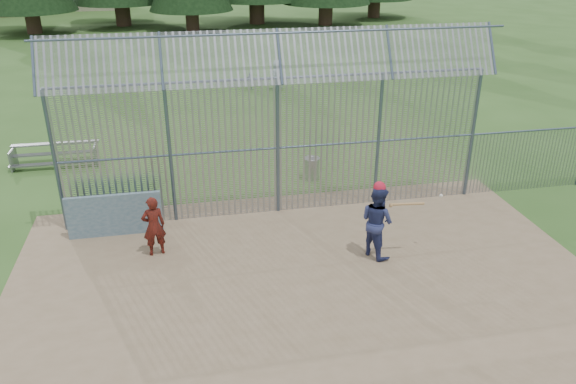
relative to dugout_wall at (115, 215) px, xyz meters
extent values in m
plane|color=#2D511E|center=(4.60, -2.90, -0.62)|extent=(120.00, 120.00, 0.00)
cube|color=#756047|center=(4.60, -3.40, -0.61)|extent=(14.00, 10.00, 0.02)
cube|color=#38566B|center=(0.00, 0.00, 0.00)|extent=(2.50, 0.12, 1.20)
imported|color=navy|center=(6.59, -2.36, 0.35)|extent=(1.05, 1.14, 1.90)
imported|color=maroon|center=(1.08, -1.24, 0.20)|extent=(0.65, 0.50, 1.60)
imported|color=gray|center=(7.11, 14.66, 0.18)|extent=(0.92, 0.91, 1.60)
imported|color=slate|center=(5.74, 15.08, -0.16)|extent=(0.58, 0.46, 0.92)
sphere|color=red|center=(6.59, -2.36, 1.28)|extent=(0.30, 0.30, 0.30)
cylinder|color=#AA7F4C|center=(7.29, -2.51, 0.84)|extent=(0.85, 0.16, 0.07)
sphere|color=#AA7F4C|center=(6.86, -2.51, 0.84)|extent=(0.09, 0.09, 0.09)
sphere|color=white|center=(8.22, -2.41, 0.94)|extent=(0.09, 0.09, 0.09)
cylinder|color=#92959A|center=(6.14, 2.79, -0.27)|extent=(0.52, 0.52, 0.70)
cylinder|color=#9EA0A5|center=(6.14, 2.79, 0.10)|extent=(0.56, 0.56, 0.05)
sphere|color=#9EA0A5|center=(6.14, 2.79, 0.15)|extent=(0.10, 0.10, 0.10)
cube|color=slate|center=(-2.53, 5.38, -0.42)|extent=(3.00, 0.25, 0.05)
cube|color=slate|center=(-2.53, 5.73, -0.17)|extent=(3.00, 0.25, 0.05)
cube|color=gray|center=(-2.53, 6.08, 0.08)|extent=(3.00, 0.25, 0.05)
cube|color=gray|center=(-3.93, 5.73, -0.27)|extent=(0.06, 0.90, 0.70)
cube|color=slate|center=(-1.13, 5.73, -0.27)|extent=(0.06, 0.90, 0.70)
cylinder|color=#47566B|center=(-1.40, 0.60, 1.38)|extent=(0.10, 0.10, 4.00)
cylinder|color=#47566B|center=(1.60, 0.60, 1.38)|extent=(0.10, 0.10, 4.00)
cylinder|color=#47566B|center=(4.60, 0.60, 1.38)|extent=(0.10, 0.10, 4.00)
cylinder|color=#47566B|center=(7.60, 0.60, 1.38)|extent=(0.10, 0.10, 4.00)
cylinder|color=#47566B|center=(10.60, 0.60, 1.38)|extent=(0.10, 0.10, 4.00)
cylinder|color=#47566B|center=(4.60, 0.60, 3.38)|extent=(12.00, 0.07, 0.07)
cylinder|color=#47566B|center=(4.60, 0.60, 1.38)|extent=(12.00, 0.06, 0.06)
cube|color=gray|center=(4.60, 0.60, 1.38)|extent=(12.00, 0.02, 4.00)
cube|color=gray|center=(4.60, 0.23, 4.03)|extent=(12.00, 0.77, 1.31)
cylinder|color=#47566B|center=(10.60, 0.60, 0.38)|extent=(0.08, 0.08, 2.00)
cylinder|color=#332319|center=(-9.40, 37.10, 0.91)|extent=(1.19, 1.19, 3.06)
cylinder|color=#332319|center=(-2.40, 40.10, 1.09)|extent=(1.33, 1.33, 3.42)
cylinder|color=#332319|center=(3.60, 36.10, 0.82)|extent=(1.12, 1.12, 2.88)
cylinder|color=#332319|center=(9.60, 39.10, 1.18)|extent=(1.40, 1.40, 3.60)
cylinder|color=#332319|center=(15.60, 37.10, 1.00)|extent=(1.26, 1.26, 3.24)
cylinder|color=#332319|center=(21.60, 41.10, 0.91)|extent=(1.19, 1.19, 3.06)
camera|label=1|loc=(1.98, -14.15, 6.90)|focal=35.00mm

